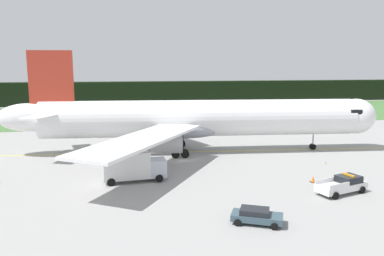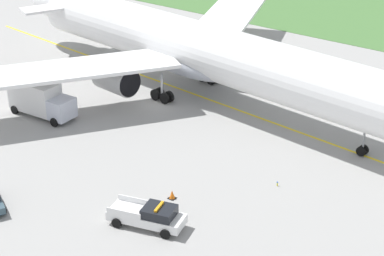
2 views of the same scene
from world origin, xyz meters
TOP-DOWN VIEW (x-y plane):
  - ground at (0.00, 0.00)m, footprint 320.00×320.00m
  - grass_verge at (0.00, 54.51)m, footprint 320.00×49.35m
  - distant_tree_line at (0.00, 85.84)m, footprint 288.00×7.21m
  - taxiway_centerline_main at (3.73, 4.24)m, footprint 76.65×8.80m
  - airliner at (3.04, 4.31)m, footprint 58.75×48.60m
  - ops_pickup_truck at (14.02, -17.81)m, footprint 6.10×3.52m
  - catering_truck at (-7.43, -9.16)m, footprint 7.30×3.05m
  - staff_car at (2.23, -23.29)m, footprint 4.65×3.56m
  - apron_cone at (12.94, -13.75)m, footprint 0.59×0.59m
  - taxiway_edge_light_east at (18.63, -7.04)m, footprint 0.12×0.12m
  - taxiway_edge_light_west at (-22.35, -7.04)m, footprint 0.12×0.12m

SIDE VIEW (x-z plane):
  - ground at x=0.00m, z-range 0.00..0.00m
  - taxiway_centerline_main at x=3.73m, z-range 0.00..0.01m
  - grass_verge at x=0.00m, z-range 0.00..0.04m
  - taxiway_edge_light_east at x=18.63m, z-range 0.02..0.42m
  - taxiway_edge_light_west at x=-22.35m, z-range 0.02..0.45m
  - apron_cone at x=12.94m, z-range -0.01..0.73m
  - staff_car at x=2.23m, z-range 0.05..1.35m
  - ops_pickup_truck at x=14.02m, z-range -0.06..1.88m
  - catering_truck at x=-7.43m, z-range 0.02..3.69m
  - distant_tree_line at x=0.00m, z-range 0.00..8.08m
  - airliner at x=3.04m, z-range -2.61..12.96m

